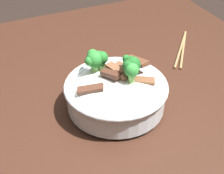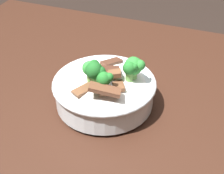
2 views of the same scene
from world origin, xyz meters
name	(u,v)px [view 2 (image 2 of 2)]	position (x,y,z in m)	size (l,w,h in m)	color
dining_table	(93,147)	(0.00, 0.00, 0.66)	(1.21, 1.04, 0.79)	#381E14
rice_bowl	(105,88)	(0.02, 0.03, 0.84)	(0.24, 0.24, 0.14)	silver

